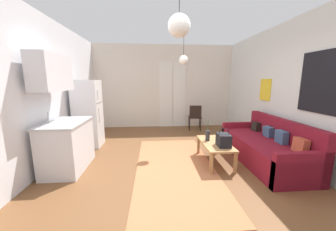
% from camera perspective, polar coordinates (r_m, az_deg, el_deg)
% --- Properties ---
extents(ground_plane, '(5.30, 7.61, 0.10)m').
position_cam_1_polar(ground_plane, '(3.52, 2.41, -17.75)').
color(ground_plane, brown).
extents(wall_back, '(4.90, 0.13, 2.81)m').
position_cam_1_polar(wall_back, '(6.65, -1.12, 8.62)').
color(wall_back, silver).
rests_on(wall_back, ground_plane).
extents(wall_right, '(0.12, 7.21, 2.81)m').
position_cam_1_polar(wall_right, '(4.16, 37.76, 5.48)').
color(wall_right, silver).
rests_on(wall_right, ground_plane).
extents(wall_left, '(0.12, 7.21, 2.81)m').
position_cam_1_polar(wall_left, '(3.69, -37.84, 5.08)').
color(wall_left, silver).
rests_on(wall_left, ground_plane).
extents(area_rug, '(1.43, 3.18, 0.01)m').
position_cam_1_polar(area_rug, '(3.70, 2.15, -15.33)').
color(area_rug, '#B26B42').
rests_on(area_rug, ground_plane).
extents(couch, '(0.89, 2.12, 0.87)m').
position_cam_1_polar(couch, '(4.33, 27.65, -8.65)').
color(couch, maroon).
rests_on(couch, ground_plane).
extents(coffee_table, '(0.51, 1.03, 0.41)m').
position_cam_1_polar(coffee_table, '(3.89, 14.04, -8.63)').
color(coffee_table, '#B27F4C').
rests_on(coffee_table, ground_plane).
extents(bamboo_vase, '(0.09, 0.09, 0.43)m').
position_cam_1_polar(bamboo_vase, '(3.93, 11.88, -5.94)').
color(bamboo_vase, '#2D2D33').
rests_on(bamboo_vase, coffee_table).
extents(handbag, '(0.24, 0.32, 0.35)m').
position_cam_1_polar(handbag, '(3.67, 16.45, -7.08)').
color(handbag, black).
rests_on(handbag, coffee_table).
extents(refrigerator, '(0.60, 0.60, 1.63)m').
position_cam_1_polar(refrigerator, '(5.02, -23.01, 0.49)').
color(refrigerator, white).
rests_on(refrigerator, ground_plane).
extents(kitchen_counter, '(0.64, 1.07, 2.06)m').
position_cam_1_polar(kitchen_counter, '(3.88, -28.94, -3.47)').
color(kitchen_counter, silver).
rests_on(kitchen_counter, ground_plane).
extents(accent_chair, '(0.47, 0.45, 0.83)m').
position_cam_1_polar(accent_chair, '(6.26, 8.17, -0.15)').
color(accent_chair, black).
rests_on(accent_chair, ground_plane).
extents(pendant_lamp_near, '(0.29, 0.29, 0.66)m').
position_cam_1_polar(pendant_lamp_near, '(2.66, 3.38, 25.49)').
color(pendant_lamp_near, black).
extents(pendant_lamp_far, '(0.21, 0.21, 0.84)m').
position_cam_1_polar(pendant_lamp_far, '(4.57, 4.71, 16.41)').
color(pendant_lamp_far, black).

